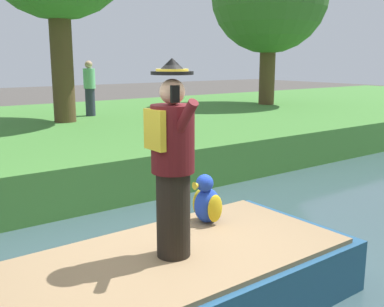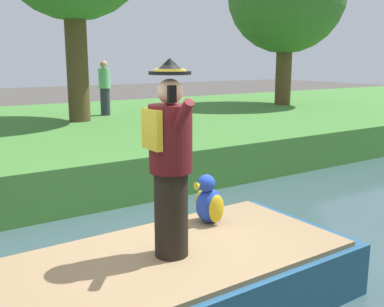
{
  "view_description": "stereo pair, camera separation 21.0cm",
  "coord_description": "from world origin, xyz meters",
  "px_view_note": "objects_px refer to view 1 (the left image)",
  "views": [
    {
      "loc": [
        3.38,
        -2.36,
        2.55
      ],
      "look_at": [
        -0.24,
        0.31,
        1.61
      ],
      "focal_mm": 42.35,
      "sensor_mm": 36.0,
      "label": 1
    },
    {
      "loc": [
        3.51,
        -2.19,
        2.55
      ],
      "look_at": [
        -0.24,
        0.31,
        1.61
      ],
      "focal_mm": 42.35,
      "sensor_mm": 36.0,
      "label": 2
    }
  ],
  "objects_px": {
    "person_pirate": "(173,161)",
    "parrot_plush": "(207,202)",
    "boat": "(155,290)",
    "person_bystander": "(90,88)"
  },
  "relations": [
    {
      "from": "person_pirate",
      "to": "parrot_plush",
      "type": "xyz_separation_m",
      "value": [
        -0.52,
        0.81,
        -0.68
      ]
    },
    {
      "from": "boat",
      "to": "person_pirate",
      "type": "distance_m",
      "value": 1.25
    },
    {
      "from": "parrot_plush",
      "to": "boat",
      "type": "bearing_deg",
      "value": -64.09
    },
    {
      "from": "person_pirate",
      "to": "parrot_plush",
      "type": "relative_size",
      "value": 3.25
    },
    {
      "from": "boat",
      "to": "parrot_plush",
      "type": "bearing_deg",
      "value": 115.91
    },
    {
      "from": "boat",
      "to": "person_bystander",
      "type": "height_order",
      "value": "person_bystander"
    },
    {
      "from": "parrot_plush",
      "to": "person_bystander",
      "type": "xyz_separation_m",
      "value": [
        -8.64,
        2.43,
        0.77
      ]
    },
    {
      "from": "person_pirate",
      "to": "parrot_plush",
      "type": "height_order",
      "value": "person_pirate"
    },
    {
      "from": "boat",
      "to": "person_bystander",
      "type": "bearing_deg",
      "value": 159.32
    },
    {
      "from": "person_pirate",
      "to": "parrot_plush",
      "type": "bearing_deg",
      "value": 128.22
    }
  ]
}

